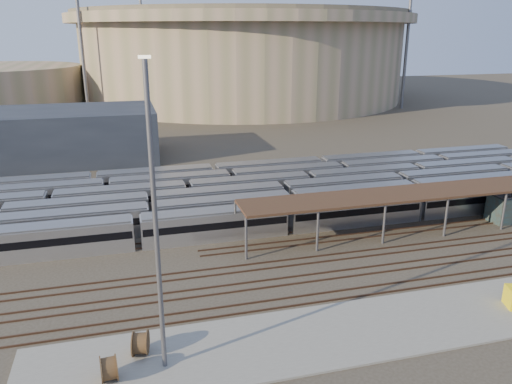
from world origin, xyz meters
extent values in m
plane|color=#383026|center=(0.00, 0.00, 0.00)|extent=(420.00, 420.00, 0.00)
cube|color=gray|center=(-5.00, -15.00, 0.10)|extent=(50.00, 9.00, 0.20)
cube|color=silver|center=(-0.88, 8.00, 1.80)|extent=(112.00, 2.90, 3.60)
cube|color=silver|center=(1.13, 12.20, 1.80)|extent=(112.00, 2.90, 3.60)
cube|color=silver|center=(1.34, 16.40, 1.80)|extent=(112.00, 2.90, 3.60)
cube|color=silver|center=(6.87, 20.60, 1.80)|extent=(112.00, 2.90, 3.60)
cube|color=silver|center=(-4.56, 24.80, 1.80)|extent=(112.00, 2.90, 3.60)
cube|color=silver|center=(-6.48, 29.00, 1.80)|extent=(112.00, 2.90, 3.60)
cylinder|color=#5C5B61|center=(-8.00, 1.30, 2.50)|extent=(0.30, 0.30, 5.00)
cylinder|color=#5C5B61|center=(-8.00, 6.70, 2.50)|extent=(0.30, 0.30, 5.00)
cylinder|color=#5C5B61|center=(0.57, 1.30, 2.50)|extent=(0.30, 0.30, 5.00)
cylinder|color=#5C5B61|center=(0.57, 6.70, 2.50)|extent=(0.30, 0.30, 5.00)
cylinder|color=#5C5B61|center=(9.14, 1.30, 2.50)|extent=(0.30, 0.30, 5.00)
cylinder|color=#5C5B61|center=(9.14, 6.70, 2.50)|extent=(0.30, 0.30, 5.00)
cylinder|color=#5C5B61|center=(17.71, 1.30, 2.50)|extent=(0.30, 0.30, 5.00)
cylinder|color=#5C5B61|center=(17.71, 6.70, 2.50)|extent=(0.30, 0.30, 5.00)
cylinder|color=#5C5B61|center=(26.29, 1.30, 2.50)|extent=(0.30, 0.30, 5.00)
cylinder|color=#5C5B61|center=(26.29, 6.70, 2.50)|extent=(0.30, 0.30, 5.00)
cube|color=#392017|center=(22.00, 4.00, 5.15)|extent=(60.00, 6.00, 0.30)
cube|color=#4C3323|center=(0.00, -1.75, 0.09)|extent=(170.00, 0.12, 0.18)
cube|color=#4C3323|center=(0.00, -0.25, 0.09)|extent=(170.00, 0.12, 0.18)
cube|color=#4C3323|center=(0.00, -5.75, 0.09)|extent=(170.00, 0.12, 0.18)
cube|color=#4C3323|center=(0.00, -4.25, 0.09)|extent=(170.00, 0.12, 0.18)
cube|color=#4C3323|center=(0.00, -9.75, 0.09)|extent=(170.00, 0.12, 0.18)
cube|color=#4C3323|center=(0.00, -8.25, 0.09)|extent=(170.00, 0.12, 0.18)
cylinder|color=#A0866C|center=(25.00, 140.00, 14.00)|extent=(116.00, 116.00, 28.00)
cylinder|color=#A0866C|center=(25.00, 140.00, 29.50)|extent=(124.00, 124.00, 3.00)
cylinder|color=brown|center=(25.00, 140.00, 31.75)|extent=(120.00, 120.00, 1.50)
cube|color=#1E232D|center=(-35.00, 55.00, 5.00)|extent=(42.00, 20.00, 10.00)
cylinder|color=#5C5B61|center=(-30.00, 110.00, 18.00)|extent=(1.00, 1.00, 36.00)
cylinder|color=#5C5B61|center=(70.00, 100.00, 18.00)|extent=(1.00, 1.00, 36.00)
cylinder|color=#5C5B61|center=(-10.00, 160.00, 18.00)|extent=(1.00, 1.00, 36.00)
cylinder|color=brown|center=(-22.73, -16.27, 1.19)|extent=(1.28, 2.07, 1.98)
cylinder|color=brown|center=(-20.35, -13.71, 1.19)|extent=(1.46, 2.16, 1.99)
cylinder|color=#5C5B61|center=(-18.66, -15.63, 11.62)|extent=(0.36, 0.36, 22.83)
cube|color=#FFF2CC|center=(-18.66, -15.63, 23.13)|extent=(0.81, 0.34, 0.20)
camera|label=1|loc=(-20.31, -48.66, 24.71)|focal=35.00mm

